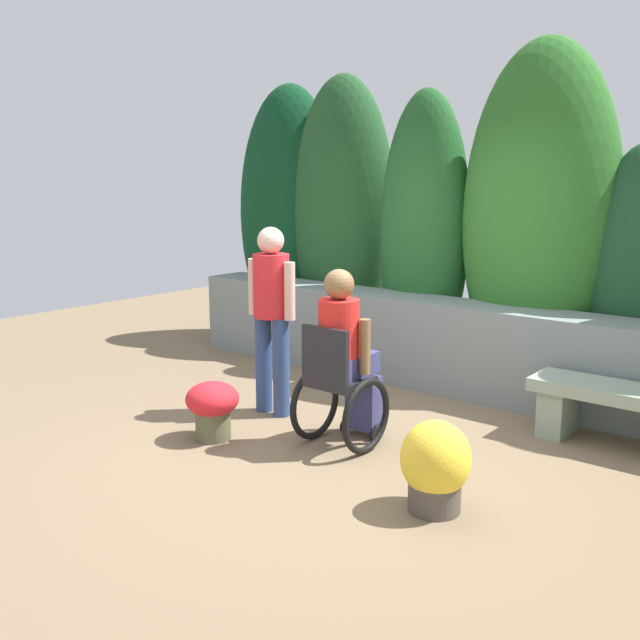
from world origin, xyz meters
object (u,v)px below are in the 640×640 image
at_px(stone_bench, 622,409).
at_px(flower_pot_purple_near, 435,466).
at_px(person_standing_companion, 272,308).
at_px(flower_pot_terracotta_by_wall, 213,406).
at_px(person_in_wheelchair, 343,364).

relative_size(stone_bench, flower_pot_purple_near, 2.34).
xyz_separation_m(person_standing_companion, flower_pot_terracotta_by_wall, (0.06, -0.74, -0.64)).
relative_size(stone_bench, person_in_wheelchair, 0.99).
bearing_deg(person_in_wheelchair, flower_pot_purple_near, -21.07).
distance_m(person_in_wheelchair, flower_pot_purple_near, 1.26).
bearing_deg(flower_pot_terracotta_by_wall, stone_bench, 35.44).
xyz_separation_m(stone_bench, person_in_wheelchair, (-1.64, -1.23, 0.32)).
bearing_deg(stone_bench, person_standing_companion, -157.31).
bearing_deg(stone_bench, person_in_wheelchair, -142.48).
relative_size(person_standing_companion, flower_pot_purple_near, 2.80).
xyz_separation_m(flower_pot_purple_near, flower_pot_terracotta_by_wall, (-1.93, -0.01, -0.02)).
height_order(person_in_wheelchair, flower_pot_purple_near, person_in_wheelchair).
height_order(person_in_wheelchair, person_standing_companion, person_standing_companion).
bearing_deg(flower_pot_purple_near, person_in_wheelchair, 154.32).
distance_m(person_in_wheelchair, person_standing_companion, 0.96).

